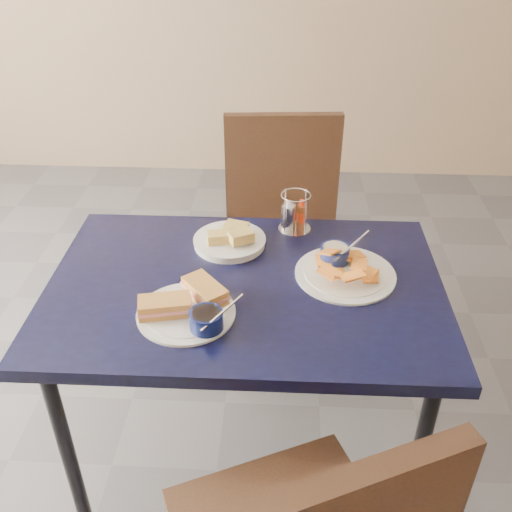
{
  "coord_description": "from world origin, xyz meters",
  "views": [
    {
      "loc": [
        0.21,
        -1.25,
        1.74
      ],
      "look_at": [
        0.13,
        0.14,
        0.82
      ],
      "focal_mm": 40.0,
      "sensor_mm": 36.0,
      "label": 1
    }
  ],
  "objects_px": {
    "chair_far": "(284,223)",
    "dining_table": "(245,301)",
    "condiment_caddy": "(294,215)",
    "plantain_plate": "(342,267)",
    "bread_basket": "(230,240)",
    "sandwich_plate": "(190,307)"
  },
  "relations": [
    {
      "from": "dining_table",
      "to": "plantain_plate",
      "type": "distance_m",
      "value": 0.31
    },
    {
      "from": "chair_far",
      "to": "condiment_caddy",
      "type": "distance_m",
      "value": 0.43
    },
    {
      "from": "chair_far",
      "to": "plantain_plate",
      "type": "bearing_deg",
      "value": -73.71
    },
    {
      "from": "bread_basket",
      "to": "condiment_caddy",
      "type": "distance_m",
      "value": 0.24
    },
    {
      "from": "dining_table",
      "to": "sandwich_plate",
      "type": "height_order",
      "value": "sandwich_plate"
    },
    {
      "from": "chair_far",
      "to": "plantain_plate",
      "type": "distance_m",
      "value": 0.66
    },
    {
      "from": "chair_far",
      "to": "bread_basket",
      "type": "relative_size",
      "value": 4.29
    },
    {
      "from": "dining_table",
      "to": "condiment_caddy",
      "type": "distance_m",
      "value": 0.37
    },
    {
      "from": "sandwich_plate",
      "to": "plantain_plate",
      "type": "height_order",
      "value": "same"
    },
    {
      "from": "bread_basket",
      "to": "dining_table",
      "type": "bearing_deg",
      "value": -73.21
    },
    {
      "from": "dining_table",
      "to": "bread_basket",
      "type": "relative_size",
      "value": 5.07
    },
    {
      "from": "chair_far",
      "to": "sandwich_plate",
      "type": "height_order",
      "value": "chair_far"
    },
    {
      "from": "bread_basket",
      "to": "condiment_caddy",
      "type": "xyz_separation_m",
      "value": [
        0.2,
        0.11,
        0.04
      ]
    },
    {
      "from": "sandwich_plate",
      "to": "bread_basket",
      "type": "xyz_separation_m",
      "value": [
        0.08,
        0.36,
        -0.01
      ]
    },
    {
      "from": "sandwich_plate",
      "to": "condiment_caddy",
      "type": "distance_m",
      "value": 0.55
    },
    {
      "from": "sandwich_plate",
      "to": "condiment_caddy",
      "type": "relative_size",
      "value": 2.21
    },
    {
      "from": "dining_table",
      "to": "condiment_caddy",
      "type": "bearing_deg",
      "value": 66.01
    },
    {
      "from": "chair_far",
      "to": "sandwich_plate",
      "type": "xyz_separation_m",
      "value": [
        -0.25,
        -0.83,
        0.21
      ]
    },
    {
      "from": "chair_far",
      "to": "condiment_caddy",
      "type": "bearing_deg",
      "value": -85.49
    },
    {
      "from": "bread_basket",
      "to": "condiment_caddy",
      "type": "relative_size",
      "value": 1.7
    },
    {
      "from": "chair_far",
      "to": "dining_table",
      "type": "bearing_deg",
      "value": -99.52
    },
    {
      "from": "condiment_caddy",
      "to": "sandwich_plate",
      "type": "bearing_deg",
      "value": -120.96
    }
  ]
}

